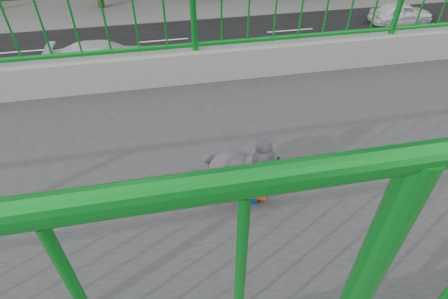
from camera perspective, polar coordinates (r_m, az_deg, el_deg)
road at (r=17.09m, az=-8.53°, el=9.21°), size 18.00×90.00×0.02m
railing at (r=2.29m, az=0.06°, el=-0.63°), size 3.00×24.00×1.42m
skateboard at (r=2.30m, az=1.57°, el=-6.39°), size 0.27×0.44×0.06m
poodle at (r=2.14m, az=2.32°, el=-2.48°), size 0.29×0.43×0.38m
car_0 at (r=11.25m, az=1.78°, el=-4.93°), size 1.73×4.30×1.46m
car_1 at (r=13.49m, az=-9.39°, el=3.61°), size 1.63×4.69×1.54m
car_3 at (r=19.23m, az=-18.78°, el=13.79°), size 2.16×5.31×1.54m
car_4 at (r=27.07m, az=26.71°, el=19.08°), size 1.60×3.99×1.36m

